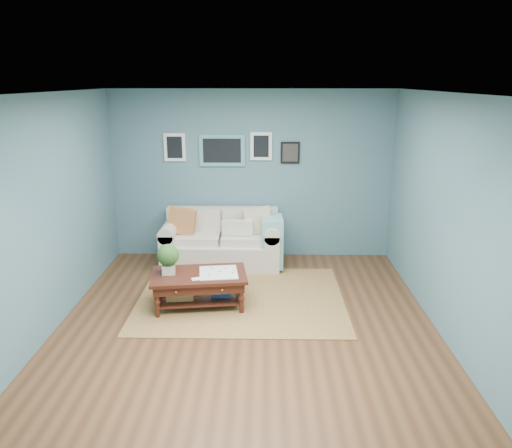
{
  "coord_description": "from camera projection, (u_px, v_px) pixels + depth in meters",
  "views": [
    {
      "loc": [
        0.22,
        -5.42,
        2.84
      ],
      "look_at": [
        0.1,
        1.0,
        0.97
      ],
      "focal_mm": 35.0,
      "sensor_mm": 36.0,
      "label": 1
    }
  ],
  "objects": [
    {
      "name": "room_shell",
      "position": [
        245.0,
        214.0,
        5.67
      ],
      "size": [
        5.0,
        5.02,
        2.7
      ],
      "color": "brown",
      "rests_on": "ground"
    },
    {
      "name": "area_rug",
      "position": [
        241.0,
        298.0,
        6.7
      ],
      "size": [
        2.73,
        2.18,
        0.01
      ],
      "primitive_type": "cube",
      "color": "brown",
      "rests_on": "ground"
    },
    {
      "name": "coffee_table",
      "position": [
        194.0,
        279.0,
        6.38
      ],
      "size": [
        1.28,
        0.85,
        0.84
      ],
      "rotation": [
        0.0,
        0.0,
        0.13
      ],
      "color": "black",
      "rests_on": "ground"
    },
    {
      "name": "loveseat",
      "position": [
        226.0,
        241.0,
        7.84
      ],
      "size": [
        1.87,
        0.85,
        0.96
      ],
      "color": "beige",
      "rests_on": "ground"
    }
  ]
}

